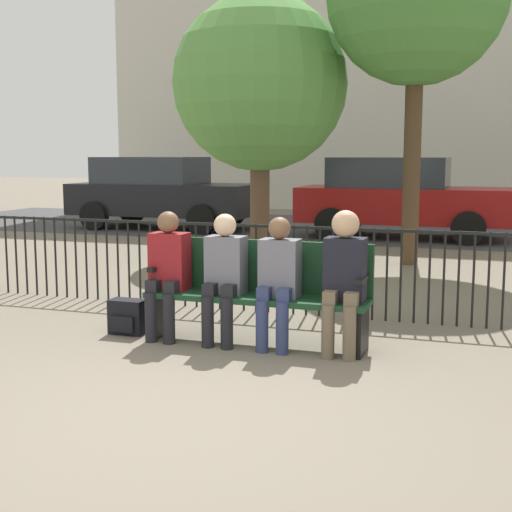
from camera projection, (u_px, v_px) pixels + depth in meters
The scene contains 12 objects.
ground_plane at pixel (166, 414), 4.66m from camera, with size 80.00×80.00×0.00m, color #706656.
park_bench at pixel (259, 288), 6.38m from camera, with size 2.02×0.45×0.92m.
seated_person_0 at pixel (167, 268), 6.50m from camera, with size 0.34×0.39×1.17m.
seated_person_1 at pixel (224, 272), 6.32m from camera, with size 0.34×0.39×1.17m.
seated_person_2 at pixel (278, 276), 6.16m from camera, with size 0.34×0.39×1.15m.
seated_person_3 at pixel (344, 273), 5.97m from camera, with size 0.34×0.39×1.23m.
backpack at pixel (128, 317), 6.73m from camera, with size 0.34×0.23×0.33m.
fence_railing at pixel (294, 262), 7.50m from camera, with size 9.01×0.03×0.95m.
tree_1 at pixel (260, 84), 11.74m from camera, with size 2.89×2.89×4.29m.
street_surface at pixel (403, 230), 15.90m from camera, with size 24.00×6.00×0.01m.
parked_car_0 at pixel (400, 196), 14.40m from camera, with size 4.20×1.94×1.62m.
parked_car_1 at pixel (160, 191), 16.22m from camera, with size 4.20×1.94×1.62m.
Camera 1 is at (2.01, -4.03, 1.69)m, focal length 50.00 mm.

